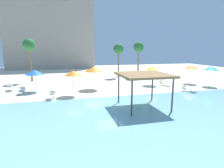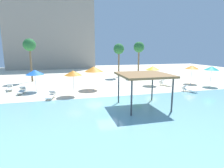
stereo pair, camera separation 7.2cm
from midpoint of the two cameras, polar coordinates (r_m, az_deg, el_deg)
name	(u,v)px [view 2 (the right image)]	position (r m, az deg, el deg)	size (l,w,h in m)	color
ground_plane	(110,101)	(17.47, -0.49, -5.51)	(80.00, 80.00, 0.00)	beige
lagoon_water	(128,121)	(12.71, 5.27, -11.91)	(44.00, 13.50, 0.04)	#7AB7C1
shade_pavilion	(144,76)	(15.26, 10.35, 2.57)	(4.14, 4.14, 2.96)	#42474C
beach_umbrella_teal_0	(212,68)	(27.89, 29.50, 4.45)	(1.93, 1.93, 2.75)	silver
beach_umbrella_orange_1	(94,69)	(22.54, -5.81, 4.82)	(2.38, 2.38, 2.90)	silver
beach_umbrella_orange_2	(192,67)	(28.95, 24.45, 4.97)	(2.00, 2.00, 2.71)	silver
beach_umbrella_blue_3	(35,72)	(23.03, -23.53, 3.49)	(2.14, 2.14, 2.62)	silver
beach_umbrella_orange_5	(73,73)	(19.73, -12.30, 3.50)	(1.94, 1.94, 2.75)	silver
beach_umbrella_yellow_6	(153,68)	(25.76, 13.09, 5.04)	(1.96, 1.96, 2.70)	silver
lounge_chair_0	(22,91)	(22.81, -27.03, -1.95)	(0.63, 1.90, 0.74)	white
lounge_chair_1	(51,95)	(19.32, -18.91, -3.48)	(0.95, 1.98, 0.74)	white
lounge_chair_3	(10,88)	(25.31, -29.92, -1.04)	(1.01, 1.98, 0.74)	white
lounge_chair_4	(189,89)	(23.07, 23.55, -1.52)	(1.18, 1.99, 0.74)	white
lounge_chair_5	(165,83)	(26.08, 16.72, 0.28)	(1.20, 1.99, 0.74)	white
palm_tree_0	(119,50)	(32.42, 2.28, 10.99)	(1.90, 1.90, 6.07)	brown
palm_tree_1	(29,46)	(30.48, -24.98, 11.04)	(1.90, 1.90, 6.66)	brown
palm_tree_2	(139,48)	(32.67, 8.73, 11.38)	(1.90, 1.90, 6.38)	brown
hotel_block_0	(52,36)	(53.25, -18.63, 14.51)	(21.95, 10.83, 17.55)	#9E9384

